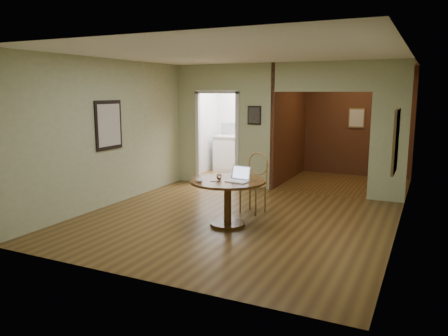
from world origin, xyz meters
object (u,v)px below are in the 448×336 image
at_px(open_laptop, 239,177).
at_px(closed_laptop, 238,176).
at_px(dining_table, 228,192).
at_px(chair, 255,179).

height_order(open_laptop, closed_laptop, open_laptop).
relative_size(open_laptop, closed_laptop, 1.16).
xyz_separation_m(dining_table, closed_laptop, (0.03, 0.32, 0.20)).
height_order(dining_table, open_laptop, open_laptop).
xyz_separation_m(open_laptop, closed_laptop, (-0.17, 0.33, -0.05)).
bearing_deg(closed_laptop, open_laptop, -53.68).
bearing_deg(dining_table, closed_laptop, 83.91).
height_order(chair, closed_laptop, chair).
bearing_deg(closed_laptop, dining_table, -86.85).
bearing_deg(dining_table, chair, 84.85).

